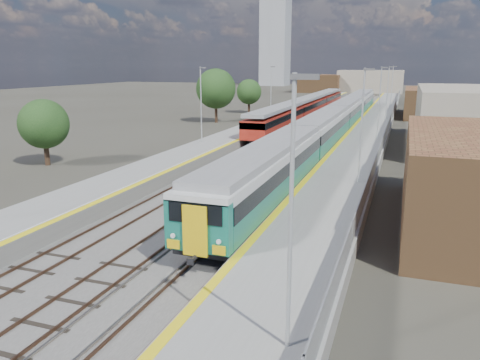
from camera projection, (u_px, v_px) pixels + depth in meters
The scene contains 11 objects.
ground at pixel (326, 135), 59.47m from camera, with size 320.00×320.00×0.00m, color #47443A.
ballast_bed at pixel (313, 131), 62.48m from camera, with size 10.50×155.00×0.06m, color #565451.
tracks at pixel (319, 130), 63.80m from camera, with size 8.96×160.00×0.17m.
platform_right at pixel (371, 130), 59.93m from camera, with size 4.70×155.00×8.52m.
platform_left at pixel (264, 126), 64.54m from camera, with size 4.30×155.00×8.52m.
buildings at pixel (315, 58), 143.89m from camera, with size 72.00×185.50×40.00m.
green_train at pixel (337, 119), 56.85m from camera, with size 2.96×82.49×3.26m.
red_train at pixel (308, 107), 74.55m from camera, with size 2.85×57.81×3.60m.
tree_a at pixel (44, 124), 40.77m from camera, with size 4.31×4.31×5.84m.
tree_b at pixel (216, 89), 71.09m from camera, with size 6.04×6.04×8.19m.
tree_c at pixel (249, 92), 85.62m from camera, with size 4.56×4.56×6.17m.
Camera 1 is at (9.20, -9.42, 8.70)m, focal length 35.00 mm.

